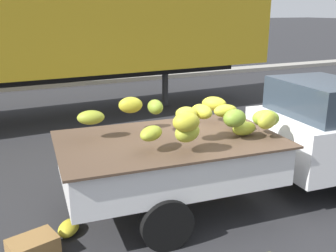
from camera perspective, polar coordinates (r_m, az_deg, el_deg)
name	(u,v)px	position (r m, az deg, el deg)	size (l,w,h in m)	color
ground	(222,192)	(6.09, 8.11, -9.71)	(220.00, 220.00, 0.00)	#28282B
curb_strip	(78,82)	(15.07, -13.23, 6.40)	(80.00, 0.80, 0.16)	gray
pickup_truck	(295,135)	(6.10, 18.42, -1.35)	(5.30, 2.16, 1.70)	white
semi_trailer	(40,18)	(10.01, -18.53, 15.09)	(12.09, 3.02, 3.95)	gold
fallen_banana_bunch_near_tailgate	(69,228)	(5.14, -14.61, -14.51)	(0.39, 0.24, 0.16)	gold
produce_crate	(33,248)	(4.80, -19.47, -16.82)	(0.52, 0.36, 0.25)	olive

